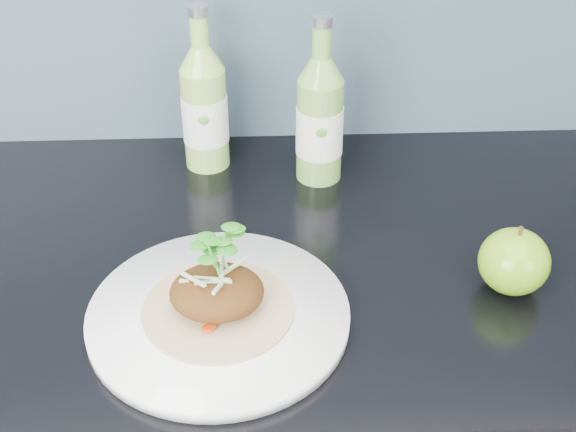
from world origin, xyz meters
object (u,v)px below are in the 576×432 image
Objects in this scene: dinner_plate at (219,316)px; cider_bottle_right at (320,119)px; green_apple at (514,261)px; cider_bottle_left at (204,108)px.

cider_bottle_right is at bearing 65.88° from dinner_plate.
green_apple is at bearing 7.47° from dinner_plate.
cider_bottle_left is 0.16m from cider_bottle_right.
green_apple is 0.47m from cider_bottle_left.
cider_bottle_right is (-0.21, 0.25, 0.05)m from green_apple.
cider_bottle_left reaches higher than green_apple.
cider_bottle_right reaches higher than dinner_plate.
dinner_plate is 1.55× the size of cider_bottle_left.
cider_bottle_left is 1.00× the size of cider_bottle_right.
cider_bottle_right is (0.13, 0.30, 0.08)m from dinner_plate.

